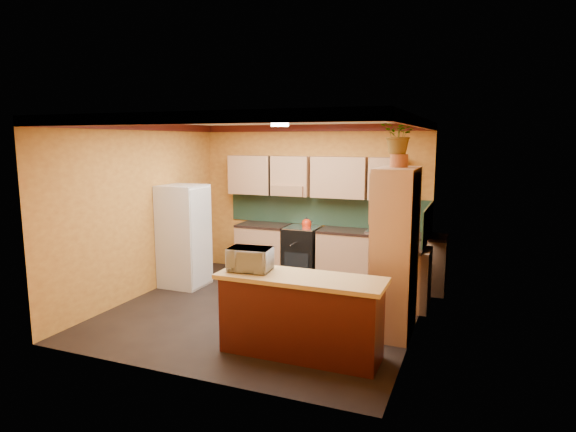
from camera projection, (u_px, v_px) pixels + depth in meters
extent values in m
plane|color=black|center=(264.00, 310.00, 6.94)|extent=(4.20, 4.20, 0.00)
cube|color=white|center=(263.00, 120.00, 6.51)|extent=(4.20, 4.20, 0.04)
cube|color=gold|center=(312.00, 201.00, 8.65)|extent=(4.20, 0.04, 2.70)
cube|color=gold|center=(176.00, 249.00, 4.80)|extent=(4.20, 0.04, 2.70)
cube|color=gold|center=(141.00, 210.00, 7.49)|extent=(0.04, 4.20, 2.70)
cube|color=gold|center=(418.00, 228.00, 5.96)|extent=(0.04, 4.20, 2.70)
cube|color=#1C3425|center=(325.00, 211.00, 8.58)|extent=(3.70, 0.02, 0.53)
cube|color=#1C3425|center=(428.00, 223.00, 7.27)|extent=(0.02, 1.40, 0.53)
cube|color=tan|center=(315.00, 177.00, 8.39)|extent=(3.10, 0.34, 0.70)
cylinder|color=white|center=(280.00, 124.00, 7.07)|extent=(0.26, 0.26, 0.06)
cube|color=tan|center=(336.00, 256.00, 8.32)|extent=(3.65, 0.60, 0.88)
cube|color=black|center=(336.00, 230.00, 8.25)|extent=(3.65, 0.62, 0.04)
cube|color=black|center=(302.00, 252.00, 8.55)|extent=(0.58, 0.58, 0.91)
cube|color=silver|center=(382.00, 231.00, 7.96)|extent=(0.48, 0.40, 0.03)
cube|color=tan|center=(401.00, 277.00, 7.04)|extent=(0.60, 0.80, 0.88)
cube|color=black|center=(403.00, 247.00, 6.97)|extent=(0.62, 0.80, 0.04)
cube|color=silver|center=(184.00, 236.00, 8.01)|extent=(0.68, 0.66, 1.70)
cube|color=tan|center=(395.00, 252.00, 6.01)|extent=(0.48, 0.90, 2.10)
cylinder|color=brown|center=(399.00, 161.00, 5.88)|extent=(0.22, 0.22, 0.16)
imported|color=tan|center=(400.00, 134.00, 5.83)|extent=(0.54, 0.50, 0.49)
cube|color=#461410|center=(301.00, 318.00, 5.44)|extent=(1.80, 0.55, 0.88)
cube|color=tan|center=(301.00, 278.00, 5.36)|extent=(1.90, 0.65, 0.05)
imported|color=silver|center=(250.00, 259.00, 5.57)|extent=(0.52, 0.38, 0.27)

